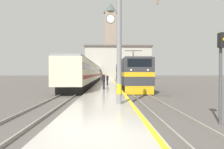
{
  "coord_description": "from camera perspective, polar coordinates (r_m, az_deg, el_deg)",
  "views": [
    {
      "loc": [
        0.29,
        -5.75,
        2.16
      ],
      "look_at": [
        0.91,
        21.51,
        1.88
      ],
      "focal_mm": 28.0,
      "sensor_mm": 36.0,
      "label": 1
    }
  ],
  "objects": [
    {
      "name": "rail_track_near",
      "position": [
        30.97,
        4.23,
        -3.36
      ],
      "size": [
        2.83,
        140.0,
        0.16
      ],
      "color": "#514C47",
      "rests_on": "ground"
    },
    {
      "name": "clock_tower",
      "position": [
        64.2,
        -0.5,
        11.64
      ],
      "size": [
        4.94,
        4.94,
        27.28
      ],
      "color": "gray",
      "rests_on": "ground"
    },
    {
      "name": "rail_track_far",
      "position": [
        31.05,
        -8.2,
        -3.35
      ],
      "size": [
        2.83,
        140.0,
        0.16
      ],
      "color": "#514C47",
      "rests_on": "ground"
    },
    {
      "name": "catenary_mast",
      "position": [
        10.65,
        2.77,
        9.7
      ],
      "size": [
        2.62,
        0.31,
        7.26
      ],
      "color": "gray",
      "rests_on": "platform"
    },
    {
      "name": "person_on_platform",
      "position": [
        26.35,
        -1.52,
        -1.67
      ],
      "size": [
        0.34,
        0.34,
        1.63
      ],
      "color": "#23232D",
      "rests_on": "platform"
    },
    {
      "name": "signal_post",
      "position": [
        8.54,
        32.17,
        3.18
      ],
      "size": [
        0.3,
        0.39,
        3.8
      ],
      "color": "#4C4C51",
      "rests_on": "ground"
    },
    {
      "name": "second_waiting_passenger",
      "position": [
        20.06,
        -2.69,
        -2.01
      ],
      "size": [
        0.34,
        0.34,
        1.84
      ],
      "color": "#23232D",
      "rests_on": "platform"
    },
    {
      "name": "locomotive_train",
      "position": [
        24.92,
        5.57,
        0.11
      ],
      "size": [
        2.92,
        16.87,
        4.8
      ],
      "color": "black",
      "rests_on": "ground"
    },
    {
      "name": "ground_plane",
      "position": [
        35.82,
        -1.78,
        -2.87
      ],
      "size": [
        200.0,
        200.0,
        0.0
      ],
      "primitive_type": "plane",
      "color": "#514C47"
    },
    {
      "name": "passenger_train",
      "position": [
        41.08,
        -6.5,
        0.47
      ],
      "size": [
        2.92,
        51.21,
        3.85
      ],
      "color": "black",
      "rests_on": "ground"
    },
    {
      "name": "station_building",
      "position": [
        54.76,
        1.94,
        3.79
      ],
      "size": [
        20.39,
        6.82,
        10.37
      ],
      "color": "#B7B2A3",
      "rests_on": "ground"
    },
    {
      "name": "platform",
      "position": [
        30.82,
        -1.85,
        -3.18
      ],
      "size": [
        3.75,
        140.0,
        0.28
      ],
      "color": "#ADA89E",
      "rests_on": "ground"
    }
  ]
}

